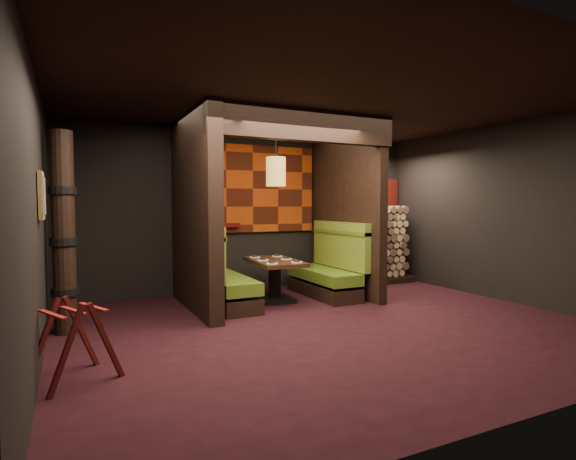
# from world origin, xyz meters

# --- Properties ---
(floor) EXTENTS (6.50, 5.50, 0.02)m
(floor) POSITION_xyz_m (0.00, 0.00, -0.01)
(floor) COLOR black
(floor) RESTS_ON ground
(ceiling) EXTENTS (6.50, 5.50, 0.02)m
(ceiling) POSITION_xyz_m (0.00, 0.00, 2.86)
(ceiling) COLOR black
(ceiling) RESTS_ON ground
(wall_back) EXTENTS (6.50, 0.02, 2.85)m
(wall_back) POSITION_xyz_m (0.00, 2.76, 1.43)
(wall_back) COLOR black
(wall_back) RESTS_ON ground
(wall_front) EXTENTS (6.50, 0.02, 2.85)m
(wall_front) POSITION_xyz_m (0.00, -2.76, 1.43)
(wall_front) COLOR black
(wall_front) RESTS_ON ground
(wall_left) EXTENTS (0.02, 5.50, 2.85)m
(wall_left) POSITION_xyz_m (-3.26, 0.00, 1.43)
(wall_left) COLOR black
(wall_left) RESTS_ON ground
(wall_right) EXTENTS (0.02, 5.50, 2.85)m
(wall_right) POSITION_xyz_m (3.26, 0.00, 1.43)
(wall_right) COLOR black
(wall_right) RESTS_ON ground
(partition_left) EXTENTS (0.20, 2.20, 2.85)m
(partition_left) POSITION_xyz_m (-1.35, 1.65, 1.43)
(partition_left) COLOR black
(partition_left) RESTS_ON floor
(partition_right) EXTENTS (0.15, 2.10, 2.85)m
(partition_right) POSITION_xyz_m (1.30, 1.70, 1.43)
(partition_right) COLOR black
(partition_right) RESTS_ON floor
(header_beam) EXTENTS (2.85, 0.18, 0.44)m
(header_beam) POSITION_xyz_m (-0.02, 0.70, 2.63)
(header_beam) COLOR black
(header_beam) RESTS_ON partition_left
(tapa_back_panel) EXTENTS (2.40, 0.06, 1.55)m
(tapa_back_panel) POSITION_xyz_m (-0.02, 2.71, 1.82)
(tapa_back_panel) COLOR #A1370B
(tapa_back_panel) RESTS_ON wall_back
(tapa_side_panel) EXTENTS (0.04, 1.85, 1.45)m
(tapa_side_panel) POSITION_xyz_m (-1.23, 1.82, 1.85)
(tapa_side_panel) COLOR #A1370B
(tapa_side_panel) RESTS_ON partition_left
(lacquer_shelf) EXTENTS (0.60, 0.12, 0.07)m
(lacquer_shelf) POSITION_xyz_m (-0.60, 2.65, 1.18)
(lacquer_shelf) COLOR #580C0C
(lacquer_shelf) RESTS_ON wall_back
(booth_bench_left) EXTENTS (0.68, 1.60, 1.14)m
(booth_bench_left) POSITION_xyz_m (-0.96, 1.65, 0.40)
(booth_bench_left) COLOR black
(booth_bench_left) RESTS_ON floor
(booth_bench_right) EXTENTS (0.68, 1.60, 1.14)m
(booth_bench_right) POSITION_xyz_m (0.93, 1.65, 0.40)
(booth_bench_right) COLOR black
(booth_bench_right) RESTS_ON floor
(dining_table) EXTENTS (0.77, 1.30, 0.66)m
(dining_table) POSITION_xyz_m (-0.08, 1.62, 0.43)
(dining_table) COLOR black
(dining_table) RESTS_ON floor
(place_settings) EXTENTS (0.64, 1.07, 0.03)m
(place_settings) POSITION_xyz_m (-0.08, 1.62, 0.67)
(place_settings) COLOR white
(place_settings) RESTS_ON dining_table
(pendant_lamp) EXTENTS (0.31, 0.31, 1.03)m
(pendant_lamp) POSITION_xyz_m (-0.08, 1.57, 2.05)
(pendant_lamp) COLOR #A77B33
(pendant_lamp) RESTS_ON ceiling
(framed_picture) EXTENTS (0.05, 0.36, 0.46)m
(framed_picture) POSITION_xyz_m (-3.22, 0.10, 1.62)
(framed_picture) COLOR #9B7F45
(framed_picture) RESTS_ON wall_left
(luggage_rack) EXTENTS (0.83, 0.73, 0.76)m
(luggage_rack) POSITION_xyz_m (-2.97, -0.55, 0.38)
(luggage_rack) COLOR #49100E
(luggage_rack) RESTS_ON floor
(totem_column) EXTENTS (0.31, 0.31, 2.40)m
(totem_column) POSITION_xyz_m (-3.05, 1.10, 1.19)
(totem_column) COLOR black
(totem_column) RESTS_ON floor
(firewood_stack) EXTENTS (1.73, 0.70, 1.50)m
(firewood_stack) POSITION_xyz_m (2.29, 2.35, 0.75)
(firewood_stack) COLOR black
(firewood_stack) RESTS_ON floor
(mosaic_header) EXTENTS (1.83, 0.10, 0.56)m
(mosaic_header) POSITION_xyz_m (2.29, 2.68, 1.78)
(mosaic_header) COLOR maroon
(mosaic_header) RESTS_ON wall_back
(bay_front_post) EXTENTS (0.08, 0.08, 2.85)m
(bay_front_post) POSITION_xyz_m (1.39, 1.96, 1.43)
(bay_front_post) COLOR black
(bay_front_post) RESTS_ON floor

